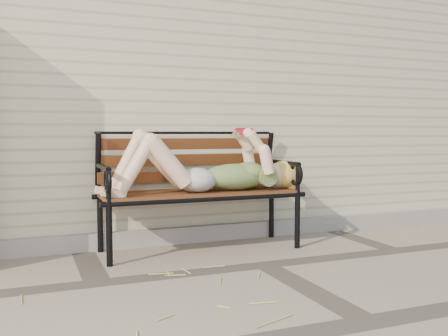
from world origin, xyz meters
name	(u,v)px	position (x,y,z in m)	size (l,w,h in m)	color
ground	(265,265)	(0.00, 0.00, 0.00)	(80.00, 80.00, 0.00)	gray
house_wall	(163,95)	(0.00, 3.00, 1.50)	(8.00, 4.00, 3.00)	beige
foundation_strip	(219,232)	(0.00, 0.97, 0.07)	(8.00, 0.10, 0.15)	gray
garden_bench	(196,172)	(-0.30, 0.77, 0.67)	(1.85, 0.74, 1.20)	black
reading_woman	(203,168)	(-0.28, 0.62, 0.71)	(1.74, 0.40, 0.55)	#0A344C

